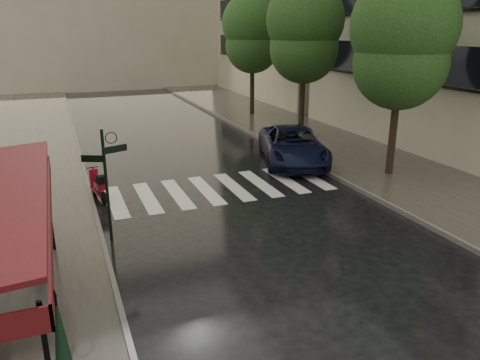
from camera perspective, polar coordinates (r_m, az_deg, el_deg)
ground at (r=10.87m, az=-6.98°, el=-12.69°), size 120.00×120.00×0.00m
sidewalk_near at (r=21.91m, az=-26.79°, el=1.67°), size 6.00×60.00×0.12m
sidewalk_far at (r=25.09m, az=8.87°, el=5.32°), size 5.50×60.00×0.12m
curb_near at (r=21.79m, az=-18.85°, el=2.64°), size 0.12×60.00×0.16m
curb_far at (r=23.82m, az=3.01°, el=4.86°), size 0.12×60.00×0.16m
crosswalk at (r=16.88m, az=-2.44°, el=-1.02°), size 7.85×3.20×0.01m
signpost at (r=12.68m, az=-16.01°, el=0.40°), size 1.17×0.29×3.10m
tree_near at (r=18.37m, az=19.27°, el=16.50°), size 3.80×3.80×7.99m
tree_mid at (r=24.11m, az=7.92°, el=18.12°), size 3.80×3.80×8.34m
tree_far at (r=30.50m, az=1.54°, el=18.00°), size 3.80×3.80×8.16m
pedestrian_with_umbrella at (r=13.05m, az=-24.58°, el=-0.43°), size 1.27×1.29×2.46m
scooter at (r=16.35m, az=-16.87°, el=-0.75°), size 0.56×1.52×1.00m
parked_car at (r=20.08m, az=6.46°, el=4.22°), size 4.01×5.87×1.49m
parasol_back at (r=7.14m, az=-20.69°, el=-19.72°), size 0.41×0.41×2.20m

